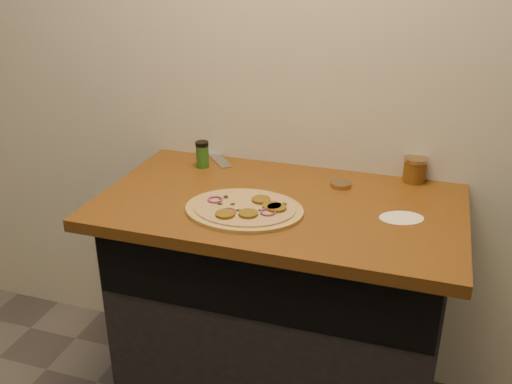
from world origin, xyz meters
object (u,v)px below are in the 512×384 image
(chefs_knife, at_px, (210,150))
(salsa_jar, at_px, (415,170))
(pizza, at_px, (245,209))
(spice_shaker, at_px, (202,154))

(chefs_knife, xyz_separation_m, salsa_jar, (0.81, -0.06, 0.04))
(pizza, bearing_deg, spice_shaker, 131.30)
(salsa_jar, height_order, spice_shaker, spice_shaker)
(chefs_knife, distance_m, salsa_jar, 0.81)
(salsa_jar, bearing_deg, pizza, -139.72)
(chefs_knife, relative_size, spice_shaker, 2.74)
(spice_shaker, bearing_deg, chefs_knife, 102.54)
(pizza, xyz_separation_m, spice_shaker, (-0.28, 0.32, 0.04))
(chefs_knife, bearing_deg, pizza, -56.74)
(pizza, height_order, spice_shaker, spice_shaker)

